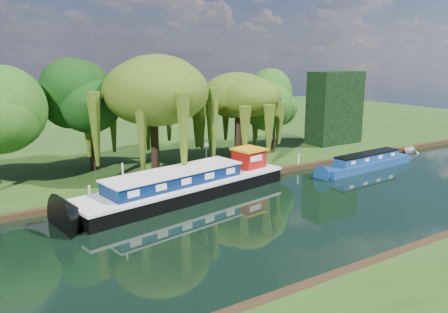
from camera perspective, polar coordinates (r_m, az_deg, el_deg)
ground at (r=29.05m, az=7.16°, el=-7.59°), size 120.00×120.00×0.00m
far_bank at (r=58.54m, az=-14.10°, el=2.90°), size 120.00×52.00×0.45m
dutch_barge at (r=32.28m, az=-4.82°, el=-3.74°), size 17.33×6.76×3.57m
narrowboat at (r=42.23m, az=18.17°, el=-0.75°), size 11.02×2.50×1.59m
white_cruiser at (r=50.72m, az=23.04°, el=0.44°), size 2.72×2.50×1.20m
willow_left at (r=37.09m, az=-9.27°, el=8.33°), size 7.79×7.79×9.34m
willow_right at (r=41.06m, az=1.91°, el=6.93°), size 6.02×6.02×7.33m
tree_far_mid at (r=38.74m, az=-17.14°, el=6.98°), size 5.33×5.33×8.72m
tree_far_right at (r=44.39m, az=6.50°, el=6.90°), size 4.45×4.45×7.28m
conifer_hedge at (r=50.72m, az=14.26°, el=6.20°), size 6.00×3.00×8.00m
lamppost at (r=37.01m, az=-2.32°, el=0.95°), size 0.36×0.36×2.56m
mooring_posts at (r=35.11m, az=-2.03°, el=-2.20°), size 19.16×0.16×1.00m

